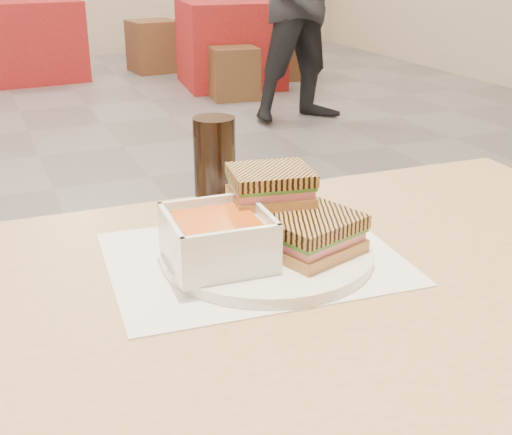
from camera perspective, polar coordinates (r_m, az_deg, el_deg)
name	(u,v)px	position (r m, az deg, el deg)	size (l,w,h in m)	color
main_table	(289,353)	(0.95, 2.77, -11.37)	(1.22, 0.73, 0.75)	tan
tray_liner	(253,258)	(0.95, -0.22, -3.46)	(0.42, 0.34, 0.00)	white
plate	(267,253)	(0.94, 0.92, -3.00)	(0.29, 0.29, 0.02)	white
soup_bowl	(218,240)	(0.89, -3.22, -1.94)	(0.14, 0.14, 0.07)	white
panini_lower	(313,235)	(0.92, 4.85, -1.44)	(0.14, 0.13, 0.05)	#BE814B
panini_upper	(271,186)	(0.95, 1.25, 2.67)	(0.13, 0.11, 0.05)	#BE814B
cola_glass	(215,162)	(1.12, -3.50, 4.72)	(0.07, 0.07, 0.15)	black
bg_table_1	(230,44)	(6.03, -2.18, 14.41)	(0.90, 0.90, 0.71)	#AA241A
bg_table_2	(33,40)	(6.62, -18.25, 13.98)	(0.87, 0.87, 0.70)	#AA241A
bg_chair_1l	(233,73)	(5.52, -1.91, 12.08)	(0.41, 0.41, 0.41)	brown
bg_chair_1r	(290,54)	(6.39, 2.90, 13.59)	(0.48, 0.48, 0.44)	brown
bg_chair_2l	(39,53)	(6.57, -17.78, 13.03)	(0.49, 0.49, 0.48)	brown
bg_chair_2r	(154,46)	(6.81, -8.61, 14.08)	(0.47, 0.47, 0.48)	brown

